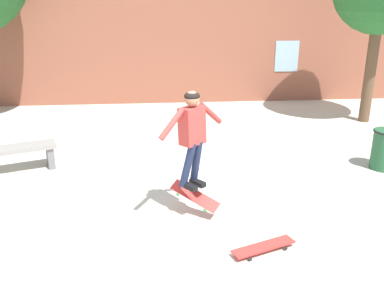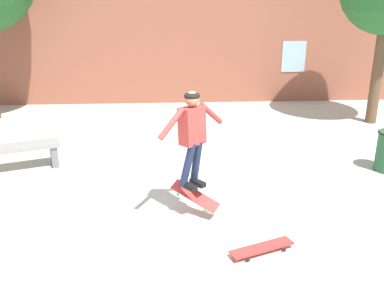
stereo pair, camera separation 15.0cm
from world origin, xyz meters
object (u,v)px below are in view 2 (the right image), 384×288
Objects in this scene: skateboard_flipping at (195,196)px; skateboard_resting at (262,248)px; park_bench at (7,153)px; skater at (192,131)px.

skateboard_flipping is 1.34m from skateboard_resting.
skateboard_flipping is 0.82× the size of skateboard_resting.
skateboard_flipping is at bearing -47.65° from park_bench.
skater reaches higher than skateboard_flipping.
skater is 1.03m from skateboard_flipping.
park_bench is at bearing -158.71° from skater.
skater is at bearing -105.57° from skateboard_flipping.
skater is 1.94× the size of skateboard_flipping.
skater is 1.59× the size of skateboard_resting.
park_bench reaches higher than skateboard_flipping.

